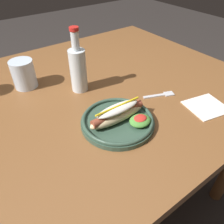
# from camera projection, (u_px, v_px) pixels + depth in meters

# --- Properties ---
(ground_plane) EXTENTS (8.00, 8.00, 0.00)m
(ground_plane) POSITION_uv_depth(u_px,v_px,m) (89.00, 199.00, 1.29)
(ground_plane) COLOR #2D2826
(dining_table) EXTENTS (1.43, 1.03, 0.74)m
(dining_table) POSITION_uv_depth(u_px,v_px,m) (78.00, 113.00, 0.88)
(dining_table) COLOR brown
(dining_table) RESTS_ON ground_plane
(hot_dog_plate) EXTENTS (0.23, 0.23, 0.08)m
(hot_dog_plate) POSITION_uv_depth(u_px,v_px,m) (119.00, 119.00, 0.69)
(hot_dog_plate) COLOR #334C3D
(hot_dog_plate) RESTS_ON dining_table
(fork) EXTENTS (0.12, 0.06, 0.00)m
(fork) POSITION_uv_depth(u_px,v_px,m) (161.00, 95.00, 0.83)
(fork) COLOR silver
(fork) RESTS_ON dining_table
(water_cup) EXTENTS (0.09, 0.09, 0.11)m
(water_cup) POSITION_uv_depth(u_px,v_px,m) (24.00, 74.00, 0.85)
(water_cup) COLOR silver
(water_cup) RESTS_ON dining_table
(glass_bottle) EXTENTS (0.06, 0.06, 0.24)m
(glass_bottle) POSITION_uv_depth(u_px,v_px,m) (78.00, 68.00, 0.81)
(glass_bottle) COLOR silver
(glass_bottle) RESTS_ON dining_table
(napkin) EXTENTS (0.15, 0.14, 0.00)m
(napkin) POSITION_uv_depth(u_px,v_px,m) (206.00, 107.00, 0.77)
(napkin) COLOR white
(napkin) RESTS_ON dining_table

